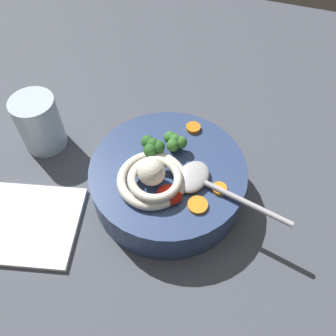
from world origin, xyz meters
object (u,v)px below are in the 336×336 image
(soup_spoon, at_px, (201,181))
(noodle_pile, at_px, (153,178))
(soup_bowl, at_px, (168,180))
(folded_napkin, at_px, (25,223))
(drinking_glass, at_px, (41,122))

(soup_spoon, bearing_deg, noodle_pile, -149.77)
(soup_bowl, distance_m, folded_napkin, 0.23)
(noodle_pile, xyz_separation_m, soup_spoon, (0.07, 0.02, -0.01))
(soup_bowl, xyz_separation_m, noodle_pile, (-0.01, -0.03, 0.04))
(soup_bowl, bearing_deg, soup_spoon, -12.44)
(soup_spoon, xyz_separation_m, drinking_glass, (-0.30, 0.05, -0.02))
(noodle_pile, bearing_deg, drinking_glass, 163.83)
(noodle_pile, xyz_separation_m, folded_napkin, (-0.18, -0.10, -0.07))
(noodle_pile, distance_m, folded_napkin, 0.21)
(soup_spoon, relative_size, drinking_glass, 1.76)
(soup_bowl, relative_size, folded_napkin, 1.45)
(noodle_pile, height_order, soup_spoon, noodle_pile)
(soup_spoon, relative_size, folded_napkin, 1.07)
(soup_bowl, xyz_separation_m, folded_napkin, (-0.19, -0.13, -0.03))
(soup_spoon, bearing_deg, folded_napkin, -141.88)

